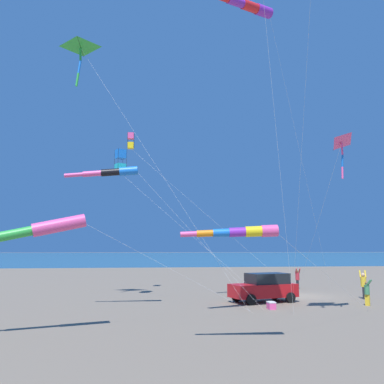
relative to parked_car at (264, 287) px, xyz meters
name	(u,v)px	position (x,y,z in m)	size (l,w,h in m)	color
ground_plane	(302,296)	(-2.92, 3.77, -0.95)	(600.00, 600.00, 0.00)	#756654
ocean_water_strip	(165,255)	(-167.92, 3.77, -0.95)	(240.00, 600.00, 0.01)	#285B7A
parked_car	(264,287)	(0.00, 0.00, 0.00)	(2.92, 4.63, 1.85)	red
cooler_box	(271,305)	(2.99, -0.54, -0.74)	(0.62, 0.42, 0.42)	#EF4C93
person_adult_flyer	(363,283)	(-0.61, 7.30, 0.11)	(0.69, 0.60, 1.95)	#232328
person_child_green_jacket	(367,291)	(2.44, 5.75, -0.09)	(0.57, 0.56, 1.59)	gold
person_child_grey_jacket	(297,277)	(-7.99, 5.48, 0.01)	(0.54, 0.43, 1.76)	#232328
person_bystander_far	(263,285)	(-4.45, 1.27, -0.28)	(0.30, 0.38, 1.23)	#B72833
kite_windsock_white_trailing	(30,231)	(8.85, -12.62, 3.24)	(5.69, 14.73, 4.96)	#EF4C93
kite_delta_black_fish_shape	(341,143)	(6.34, 2.45, 8.15)	(10.13, 1.71, 9.55)	#EF4C93
kite_windsock_striped_overhead	(240,3)	(2.16, -1.84, 18.57)	(12.05, 14.43, 20.09)	purple
kite_box_rainbow_low_near	(131,141)	(-6.24, -8.99, 11.21)	(2.95, 13.06, 12.83)	#EF4C93
kite_windsock_orange_high_right	(112,172)	(2.49, -9.83, 6.95)	(1.33, 11.43, 8.30)	blue
kite_box_yellow_midlevel	(121,161)	(-2.22, -9.60, 8.62)	(2.92, 10.20, 10.42)	blue
kite_delta_long_streamer_right	(81,47)	(-0.12, -12.34, 15.96)	(4.72, 11.41, 17.35)	green
kite_windsock_green_low_center	(243,232)	(11.53, -4.36, 3.13)	(7.63, 11.40, 4.36)	#EF4C93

